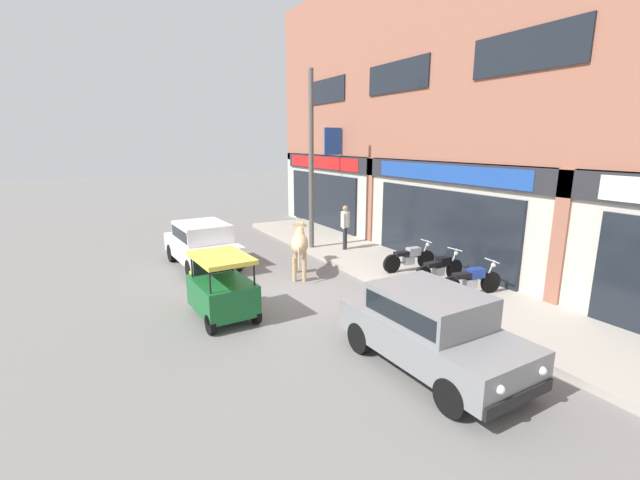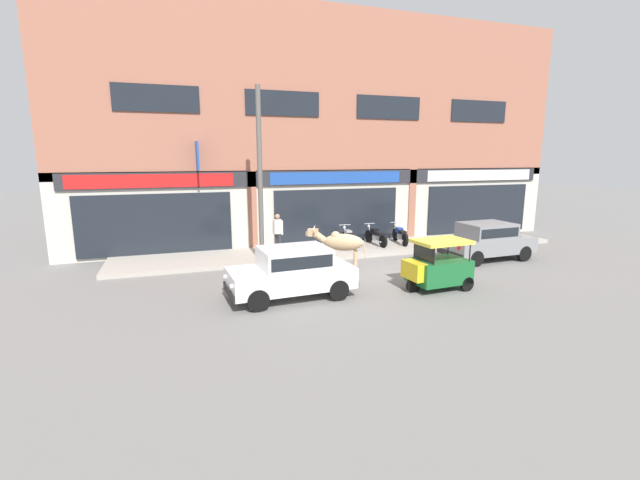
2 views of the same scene
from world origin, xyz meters
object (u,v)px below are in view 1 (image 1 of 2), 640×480
Objects in this scene: motorcycle_0 at (409,258)px; motorcycle_2 at (471,281)px; cow at (300,244)px; auto_rickshaw at (221,290)px; motorcycle_1 at (439,269)px; car_0 at (431,326)px; utility_pole at (311,162)px; car_1 at (202,242)px; pedestrian at (345,222)px.

motorcycle_0 is 2.45m from motorcycle_2.
cow is at bearing -117.89° from motorcycle_0.
auto_rickshaw is 5.93m from motorcycle_0.
motorcycle_1 and motorcycle_2 have the same top height.
motorcycle_0 is (1.56, 2.94, -0.46)m from cow.
motorcycle_0 is (-4.43, 3.30, -0.27)m from car_0.
car_1 is at bearing -89.03° from utility_pole.
utility_pole is (-6.47, -1.18, 2.75)m from motorcycle_2.
car_0 reaches higher than motorcycle_1.
cow is 4.95m from motorcycle_2.
cow is 1.22× the size of pedestrian.
auto_rickshaw reaches higher than motorcycle_1.
car_1 is 2.03× the size of motorcycle_0.
motorcycle_0 is 0.29× the size of utility_pole.
car_1 is at bearing 171.60° from auto_rickshaw.
cow reaches higher than motorcycle_1.
car_0 is 8.62m from car_1.
motorcycle_2 is 1.13× the size of pedestrian.
cow is 4.10m from motorcycle_1.
motorcycle_1 is at bearing -0.55° from motorcycle_0.
utility_pole is at bearing 133.47° from auto_rickshaw.
pedestrian reaches higher than car_1.
auto_rickshaw is (1.97, -2.97, -0.35)m from cow.
car_1 is 4.41m from auto_rickshaw.
utility_pole is (-4.02, -1.24, 2.75)m from motorcycle_0.
motorcycle_0 and motorcycle_1 have the same top height.
cow is at bearing -144.26° from motorcycle_2.
auto_rickshaw is at bearing -86.05° from motorcycle_0.
motorcycle_0 is at bearing 53.14° from car_1.
motorcycle_1 is 0.29× the size of utility_pole.
auto_rickshaw is at bearing -46.53° from utility_pole.
motorcycle_1 is 4.51m from pedestrian.
pedestrian reaches higher than cow.
car_1 is 8.26m from motorcycle_2.
auto_rickshaw is 1.12× the size of motorcycle_2.
cow is at bearing 123.47° from auto_rickshaw.
motorcycle_1 is (0.86, 5.90, -0.12)m from auto_rickshaw.
cow is 3.35m from car_1.
pedestrian reaches higher than motorcycle_2.
auto_rickshaw is at bearing -146.99° from car_0.
car_1 is (-2.40, -2.33, -0.19)m from cow.
motorcycle_1 is at bearing 13.11° from utility_pole.
cow is at bearing -34.60° from utility_pole.
pedestrian is (0.76, 4.97, 0.33)m from car_1.
motorcycle_2 is at bearing 70.81° from auto_rickshaw.
auto_rickshaw is 1.27× the size of pedestrian.
motorcycle_0 is 1.13× the size of pedestrian.
car_0 is at bearing -58.44° from motorcycle_2.
car_1 reaches higher than motorcycle_2.
cow reaches higher than car_0.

